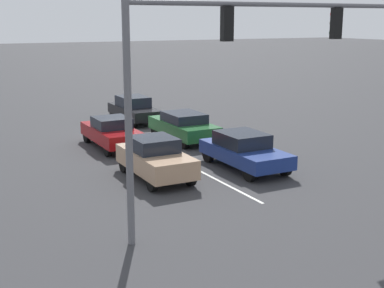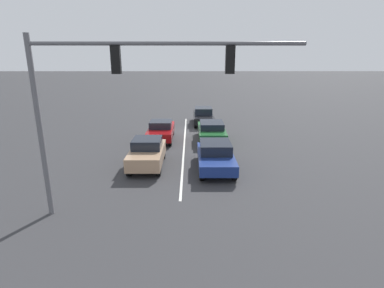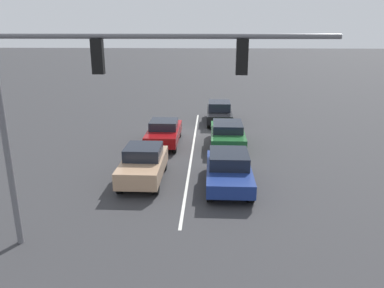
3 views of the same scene
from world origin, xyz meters
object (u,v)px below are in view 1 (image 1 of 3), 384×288
at_px(car_navy_leftlane_front, 244,150).
at_px(car_black_leftlane_third, 134,109).
at_px(car_tan_midlane_front, 155,158).
at_px(traffic_signal_gantry, 221,57).
at_px(car_maroon_midlane_second, 112,132).
at_px(car_darkgreen_leftlane_second, 184,126).

bearing_deg(car_navy_leftlane_front, car_black_leftlane_third, -89.09).
bearing_deg(car_navy_leftlane_front, car_tan_midlane_front, -5.50).
height_order(car_tan_midlane_front, car_navy_leftlane_front, car_tan_midlane_front).
xyz_separation_m(car_navy_leftlane_front, traffic_signal_gantry, (4.17, 5.04, 4.25)).
bearing_deg(car_maroon_midlane_second, traffic_signal_gantry, 87.15).
bearing_deg(car_darkgreen_leftlane_second, car_maroon_midlane_second, -2.49).
bearing_deg(car_black_leftlane_third, car_darkgreen_leftlane_second, 93.57).
bearing_deg(car_maroon_midlane_second, car_darkgreen_leftlane_second, 177.51).
height_order(car_black_leftlane_third, traffic_signal_gantry, traffic_signal_gantry).
height_order(car_tan_midlane_front, traffic_signal_gantry, traffic_signal_gantry).
distance_m(car_maroon_midlane_second, car_black_leftlane_third, 6.71).
bearing_deg(car_tan_midlane_front, traffic_signal_gantry, 86.69).
xyz_separation_m(car_maroon_midlane_second, car_darkgreen_leftlane_second, (-3.80, 0.16, -0.00)).
relative_size(car_darkgreen_leftlane_second, traffic_signal_gantry, 0.48).
bearing_deg(traffic_signal_gantry, car_maroon_midlane_second, -92.85).
height_order(car_tan_midlane_front, car_black_leftlane_third, car_tan_midlane_front).
distance_m(car_navy_leftlane_front, car_darkgreen_leftlane_second, 5.94).
relative_size(car_tan_midlane_front, traffic_signal_gantry, 0.42).
relative_size(car_maroon_midlane_second, car_darkgreen_leftlane_second, 0.95).
height_order(car_navy_leftlane_front, traffic_signal_gantry, traffic_signal_gantry).
bearing_deg(car_tan_midlane_front, car_navy_leftlane_front, 174.50).
height_order(car_tan_midlane_front, car_maroon_midlane_second, car_tan_midlane_front).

